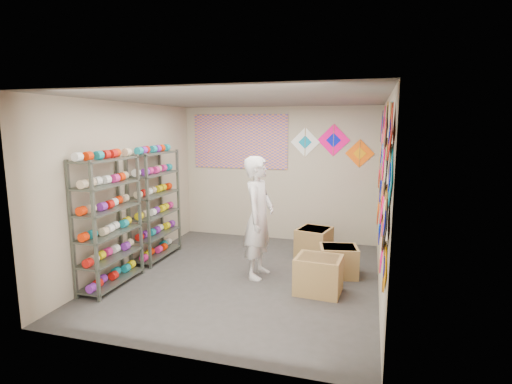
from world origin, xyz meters
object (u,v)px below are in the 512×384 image
(shelf_rack_front, at_px, (109,223))
(shopkeeper, at_px, (259,217))
(carton_c, at_px, (314,242))
(carton_b, at_px, (338,261))
(shelf_rack_back, at_px, (155,205))
(carton_a, at_px, (318,275))

(shelf_rack_front, height_order, shopkeeper, shelf_rack_front)
(shelf_rack_front, height_order, carton_c, shelf_rack_front)
(carton_b, distance_m, carton_c, 0.96)
(shelf_rack_back, height_order, carton_a, shelf_rack_back)
(shopkeeper, height_order, carton_c, shopkeeper)
(carton_a, relative_size, carton_c, 1.05)
(shelf_rack_front, xyz_separation_m, carton_b, (3.17, 1.32, -0.71))
(shelf_rack_front, distance_m, carton_c, 3.49)
(shelf_rack_front, xyz_separation_m, carton_a, (2.96, 0.59, -0.69))
(carton_a, bearing_deg, shelf_rack_front, -164.33)
(carton_c, bearing_deg, carton_a, -67.24)
(carton_a, bearing_deg, carton_c, 104.69)
(shelf_rack_back, height_order, carton_b, shelf_rack_back)
(shelf_rack_back, xyz_separation_m, carton_b, (3.17, 0.02, -0.71))
(carton_c, bearing_deg, shelf_rack_front, -128.90)
(shelf_rack_back, xyz_separation_m, shopkeeper, (1.98, -0.34, -0.01))
(carton_a, xyz_separation_m, carton_c, (-0.28, 1.55, -0.00))
(carton_b, height_order, carton_c, carton_c)
(shopkeeper, bearing_deg, shelf_rack_back, 84.06)
(shelf_rack_back, relative_size, shopkeeper, 1.01)
(shelf_rack_back, bearing_deg, carton_b, 0.33)
(shelf_rack_front, relative_size, carton_b, 3.29)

